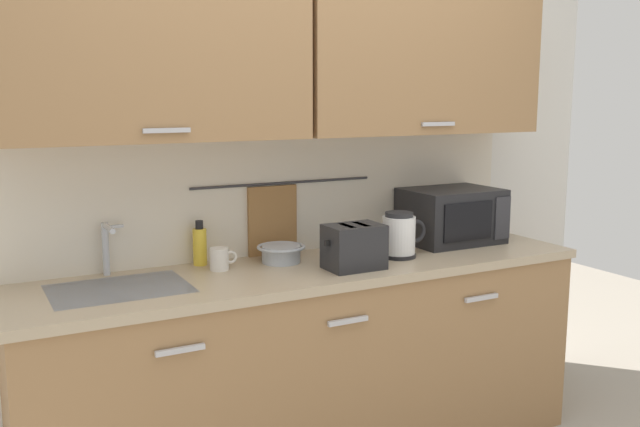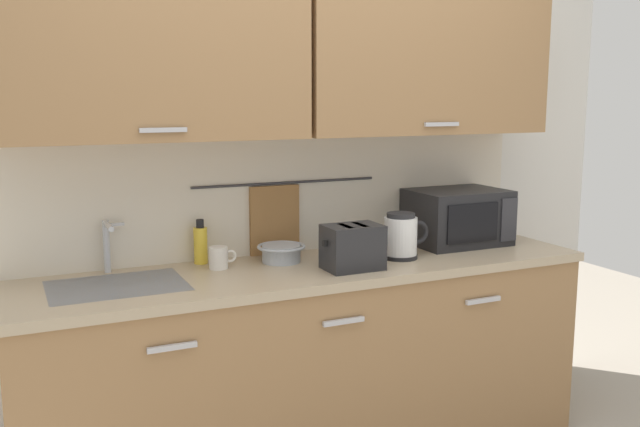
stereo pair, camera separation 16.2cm
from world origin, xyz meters
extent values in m
cube|color=#997047|center=(0.00, 0.30, 0.43)|extent=(2.50, 0.60, 0.86)
cube|color=#B7B7BC|center=(-0.69, -0.01, 0.74)|extent=(0.18, 0.02, 0.02)
cube|color=#B7B7BC|center=(0.00, -0.01, 0.74)|extent=(0.18, 0.02, 0.02)
cube|color=#B7B7BC|center=(0.69, -0.01, 0.74)|extent=(0.18, 0.02, 0.02)
cube|color=tan|center=(0.00, 0.30, 0.88)|extent=(2.53, 0.63, 0.04)
cube|color=#9EA0A5|center=(-0.82, 0.32, 0.85)|extent=(0.52, 0.38, 0.09)
cube|color=silver|center=(0.00, 0.63, 1.25)|extent=(3.70, 0.06, 2.50)
cube|color=beige|center=(0.00, 0.59, 1.18)|extent=(2.50, 0.01, 0.55)
cube|color=#997047|center=(-0.63, 0.43, 1.80)|extent=(1.24, 0.33, 0.70)
cube|color=#B7B7BC|center=(-0.63, 0.26, 1.50)|extent=(0.18, 0.01, 0.02)
cube|color=#997047|center=(0.63, 0.43, 1.80)|extent=(1.24, 0.33, 0.70)
cube|color=#B7B7BC|center=(0.63, 0.26, 1.50)|extent=(0.18, 0.01, 0.02)
cylinder|color=#333338|center=(0.00, 0.58, 1.23)|extent=(0.90, 0.01, 0.01)
cube|color=olive|center=(-0.06, 0.58, 1.05)|extent=(0.24, 0.02, 0.34)
cylinder|color=#B2B5BA|center=(-0.82, 0.55, 1.01)|extent=(0.03, 0.03, 0.22)
cylinder|color=#B2B5BA|center=(-0.82, 0.47, 1.11)|extent=(0.02, 0.16, 0.02)
cube|color=#B2B5BA|center=(-0.78, 0.55, 1.10)|extent=(0.07, 0.02, 0.01)
cube|color=black|center=(0.84, 0.41, 1.04)|extent=(0.46, 0.34, 0.27)
cube|color=black|center=(0.81, 0.24, 1.04)|extent=(0.29, 0.01, 0.18)
cube|color=#2D2D33|center=(1.02, 0.24, 1.04)|extent=(0.09, 0.01, 0.21)
cylinder|color=black|center=(0.42, 0.25, 0.91)|extent=(0.16, 0.16, 0.02)
cylinder|color=white|center=(0.42, 0.25, 1.00)|extent=(0.15, 0.15, 0.17)
cylinder|color=#262628|center=(0.42, 0.25, 1.10)|extent=(0.13, 0.13, 0.02)
torus|color=black|center=(0.51, 0.25, 1.01)|extent=(0.11, 0.02, 0.11)
cylinder|color=yellow|center=(-0.43, 0.54, 0.98)|extent=(0.06, 0.06, 0.16)
cylinder|color=black|center=(-0.43, 0.54, 1.08)|extent=(0.03, 0.03, 0.04)
cylinder|color=silver|center=(-0.38, 0.41, 0.95)|extent=(0.08, 0.08, 0.09)
torus|color=silver|center=(-0.33, 0.41, 0.95)|extent=(0.06, 0.01, 0.06)
cylinder|color=#A5ADB7|center=(-0.09, 0.41, 0.94)|extent=(0.17, 0.17, 0.07)
torus|color=#A5ADB7|center=(-0.09, 0.41, 0.97)|extent=(0.21, 0.21, 0.01)
cube|color=#232326|center=(0.13, 0.17, 1.00)|extent=(0.24, 0.17, 0.19)
cube|color=black|center=(0.10, 0.17, 1.08)|extent=(0.03, 0.12, 0.01)
cube|color=black|center=(0.17, 0.17, 1.08)|extent=(0.03, 0.12, 0.01)
cube|color=black|center=(0.00, 0.17, 1.02)|extent=(0.02, 0.02, 0.02)
cylinder|color=blue|center=(0.20, 0.39, 0.95)|extent=(0.08, 0.08, 0.09)
torus|color=blue|center=(0.25, 0.39, 0.95)|extent=(0.06, 0.01, 0.06)
camera|label=1|loc=(-1.36, -2.32, 1.63)|focal=39.21mm
camera|label=2|loc=(-1.21, -2.39, 1.63)|focal=39.21mm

